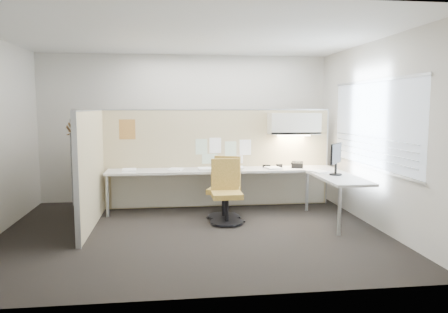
{
  "coord_description": "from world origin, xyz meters",
  "views": [
    {
      "loc": [
        -0.32,
        -6.23,
        1.82
      ],
      "look_at": [
        0.56,
        0.8,
        1.01
      ],
      "focal_mm": 35.0,
      "sensor_mm": 36.0,
      "label": 1
    }
  ],
  "objects": [
    {
      "name": "poster",
      "position": [
        -1.05,
        1.57,
        1.42
      ],
      "size": [
        0.28,
        0.0,
        0.35
      ],
      "primitive_type": "cube",
      "color": "orange",
      "rests_on": "partition_back"
    },
    {
      "name": "wall_right",
      "position": [
        2.75,
        0.0,
        1.4
      ],
      "size": [
        0.02,
        4.5,
        2.8
      ],
      "primitive_type": "cube",
      "color": "beige",
      "rests_on": "ground"
    },
    {
      "name": "monitor",
      "position": [
        2.3,
        0.36,
        1.02
      ],
      "size": [
        0.32,
        0.39,
        0.5
      ],
      "rotation": [
        0.0,
        0.0,
        0.91
      ],
      "color": "black",
      "rests_on": "desk"
    },
    {
      "name": "desk",
      "position": [
        0.93,
        1.13,
        0.6
      ],
      "size": [
        4.0,
        2.07,
        0.73
      ],
      "color": "beige",
      "rests_on": "floor"
    },
    {
      "name": "paper_stack_6",
      "position": [
        0.84,
        1.24,
        0.75
      ],
      "size": [
        0.27,
        0.33,
        0.04
      ],
      "primitive_type": "cube",
      "rotation": [
        0.0,
        0.0,
        -0.12
      ],
      "color": "white",
      "rests_on": "desk"
    },
    {
      "name": "ceiling",
      "position": [
        0.0,
        0.0,
        2.8
      ],
      "size": [
        5.5,
        4.5,
        0.01
      ],
      "primitive_type": "cube",
      "color": "white",
      "rests_on": "wall_back"
    },
    {
      "name": "partition_back",
      "position": [
        0.55,
        1.6,
        0.88
      ],
      "size": [
        4.1,
        0.06,
        1.75
      ],
      "primitive_type": "cube",
      "color": "tan",
      "rests_on": "floor"
    },
    {
      "name": "phone",
      "position": [
        1.94,
        1.27,
        0.78
      ],
      "size": [
        0.26,
        0.25,
        0.12
      ],
      "rotation": [
        0.0,
        0.0,
        -0.33
      ],
      "color": "black",
      "rests_on": "desk"
    },
    {
      "name": "tape_dispenser",
      "position": [
        1.63,
        1.35,
        0.76
      ],
      "size": [
        0.12,
        0.1,
        0.06
      ],
      "primitive_type": "cube",
      "rotation": [
        0.0,
        0.0,
        0.42
      ],
      "color": "black",
      "rests_on": "desk"
    },
    {
      "name": "overhead_bin",
      "position": [
        1.9,
        1.39,
        1.51
      ],
      "size": [
        0.9,
        0.36,
        0.38
      ],
      "primitive_type": "cube",
      "color": "beige",
      "rests_on": "partition_back"
    },
    {
      "name": "paper_stack_3",
      "position": [
        0.77,
        1.36,
        0.74
      ],
      "size": [
        0.24,
        0.31,
        0.02
      ],
      "primitive_type": "cube",
      "rotation": [
        0.0,
        0.0,
        -0.05
      ],
      "color": "white",
      "rests_on": "desk"
    },
    {
      "name": "window_pane",
      "position": [
        2.73,
        0.0,
        1.55
      ],
      "size": [
        0.01,
        2.8,
        1.3
      ],
      "primitive_type": "cube",
      "color": "#A2ACBD",
      "rests_on": "wall_right"
    },
    {
      "name": "wall_front",
      "position": [
        0.0,
        -2.25,
        1.4
      ],
      "size": [
        5.5,
        0.02,
        2.8
      ],
      "primitive_type": "cube",
      "color": "beige",
      "rests_on": "ground"
    },
    {
      "name": "paper_stack_1",
      "position": [
        -0.22,
        1.29,
        0.74
      ],
      "size": [
        0.3,
        0.35,
        0.02
      ],
      "primitive_type": "cube",
      "rotation": [
        0.0,
        0.0,
        -0.26
      ],
      "color": "white",
      "rests_on": "desk"
    },
    {
      "name": "chair_left",
      "position": [
        0.58,
        0.77,
        0.46
      ],
      "size": [
        0.61,
        0.62,
        0.98
      ],
      "rotation": [
        0.0,
        0.0,
        -0.41
      ],
      "color": "black",
      "rests_on": "floor"
    },
    {
      "name": "paper_stack_5",
      "position": [
        2.14,
        0.68,
        0.74
      ],
      "size": [
        0.32,
        0.36,
        0.02
      ],
      "primitive_type": "cube",
      "rotation": [
        0.0,
        0.0,
        0.35
      ],
      "color": "white",
      "rests_on": "desk"
    },
    {
      "name": "task_light_strip",
      "position": [
        1.9,
        1.39,
        1.3
      ],
      "size": [
        0.6,
        0.06,
        0.02
      ],
      "primitive_type": "cube",
      "color": "#FFEABF",
      "rests_on": "overhead_bin"
    },
    {
      "name": "wall_back",
      "position": [
        0.0,
        2.25,
        1.4
      ],
      "size": [
        5.5,
        0.02,
        2.8
      ],
      "primitive_type": "cube",
      "color": "beige",
      "rests_on": "ground"
    },
    {
      "name": "pinned_papers",
      "position": [
        0.63,
        1.57,
        1.03
      ],
      "size": [
        1.01,
        0.0,
        0.47
      ],
      "color": "#8CBF8C",
      "rests_on": "partition_back"
    },
    {
      "name": "chair_right",
      "position": [
        0.55,
        0.42,
        0.46
      ],
      "size": [
        0.52,
        0.52,
        0.98
      ],
      "rotation": [
        0.0,
        0.0,
        0.0
      ],
      "color": "black",
      "rests_on": "floor"
    },
    {
      "name": "floor",
      "position": [
        0.0,
        0.0,
        -0.01
      ],
      "size": [
        5.5,
        4.5,
        0.01
      ],
      "primitive_type": "cube",
      "color": "black",
      "rests_on": "ground"
    },
    {
      "name": "stapler",
      "position": [
        1.4,
        1.36,
        0.76
      ],
      "size": [
        0.15,
        0.09,
        0.05
      ],
      "primitive_type": "cube",
      "rotation": [
        0.0,
        0.0,
        -0.36
      ],
      "color": "black",
      "rests_on": "desk"
    },
    {
      "name": "paper_stack_2",
      "position": [
        0.28,
        1.17,
        0.75
      ],
      "size": [
        0.23,
        0.3,
        0.04
      ],
      "primitive_type": "cube",
      "rotation": [
        0.0,
        0.0,
        0.0
      ],
      "color": "white",
      "rests_on": "desk"
    },
    {
      "name": "partition_left",
      "position": [
        -1.5,
        0.5,
        0.88
      ],
      "size": [
        0.06,
        2.2,
        1.75
      ],
      "primitive_type": "cube",
      "color": "tan",
      "rests_on": "floor"
    },
    {
      "name": "paper_stack_4",
      "position": [
        1.48,
        1.19,
        0.74
      ],
      "size": [
        0.27,
        0.33,
        0.03
      ],
      "primitive_type": "cube",
      "rotation": [
        0.0,
        0.0,
        0.16
      ],
      "color": "white",
      "rests_on": "desk"
    },
    {
      "name": "coat_hook",
      "position": [
        -1.58,
        -0.37,
        1.43
      ],
      "size": [
        0.18,
        0.41,
        1.25
      ],
      "color": "silver",
      "rests_on": "partition_left"
    },
    {
      "name": "paper_stack_0",
      "position": [
        -1.0,
        1.23,
        0.75
      ],
      "size": [
        0.24,
        0.31,
        0.03
      ],
      "primitive_type": "cube",
      "rotation": [
        0.0,
        0.0,
        0.05
      ],
      "color": "white",
      "rests_on": "desk"
    }
  ]
}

